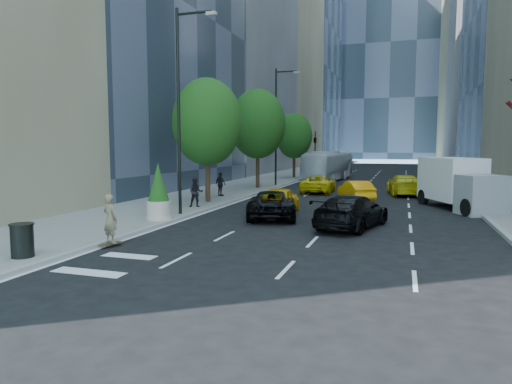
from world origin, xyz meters
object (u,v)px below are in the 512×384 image
(black_sedan_mercedes, at_px, (352,211))
(planter_shrub, at_px, (158,193))
(city_bus, at_px, (329,166))
(trash_can, at_px, (22,241))
(black_sedan_lincoln, at_px, (272,204))
(box_truck, at_px, (459,183))
(skateboarder, at_px, (110,222))

(black_sedan_mercedes, xyz_separation_m, planter_shrub, (-8.66, -1.33, 0.67))
(city_bus, height_order, trash_can, city_bus)
(black_sedan_lincoln, height_order, planter_shrub, planter_shrub)
(box_truck, bearing_deg, black_sedan_mercedes, -146.06)
(skateboarder, xyz_separation_m, box_truck, (12.69, 14.25, 0.58))
(box_truck, bearing_deg, planter_shrub, -169.57)
(city_bus, bearing_deg, black_sedan_mercedes, -72.18)
(city_bus, distance_m, box_truck, 21.84)
(black_sedan_mercedes, distance_m, box_truck, 9.36)
(skateboarder, distance_m, black_sedan_lincoln, 8.77)
(skateboarder, distance_m, city_bus, 33.61)
(city_bus, relative_size, box_truck, 1.71)
(skateboarder, relative_size, planter_shrub, 0.67)
(black_sedan_mercedes, bearing_deg, black_sedan_lincoln, -7.16)
(planter_shrub, bearing_deg, city_bus, 83.19)
(skateboarder, bearing_deg, black_sedan_lincoln, -98.59)
(skateboarder, xyz_separation_m, city_bus, (2.40, 33.52, 0.63))
(skateboarder, xyz_separation_m, black_sedan_mercedes, (7.66, 6.39, -0.15))
(black_sedan_lincoln, height_order, black_sedan_mercedes, black_sedan_mercedes)
(black_sedan_mercedes, relative_size, box_truck, 0.79)
(skateboarder, relative_size, city_bus, 0.16)
(black_sedan_lincoln, height_order, trash_can, black_sedan_lincoln)
(black_sedan_mercedes, relative_size, trash_can, 5.03)
(city_bus, bearing_deg, box_truck, -55.05)
(box_truck, relative_size, trash_can, 6.40)
(skateboarder, distance_m, trash_can, 2.93)
(box_truck, xyz_separation_m, trash_can, (-13.98, -16.87, -0.81))
(black_sedan_lincoln, xyz_separation_m, planter_shrub, (-4.60, -2.93, 0.71))
(skateboarder, height_order, trash_can, skateboarder)
(skateboarder, height_order, black_sedan_mercedes, skateboarder)
(black_sedan_mercedes, bearing_deg, trash_can, 59.64)
(planter_shrub, bearing_deg, skateboarder, -78.83)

